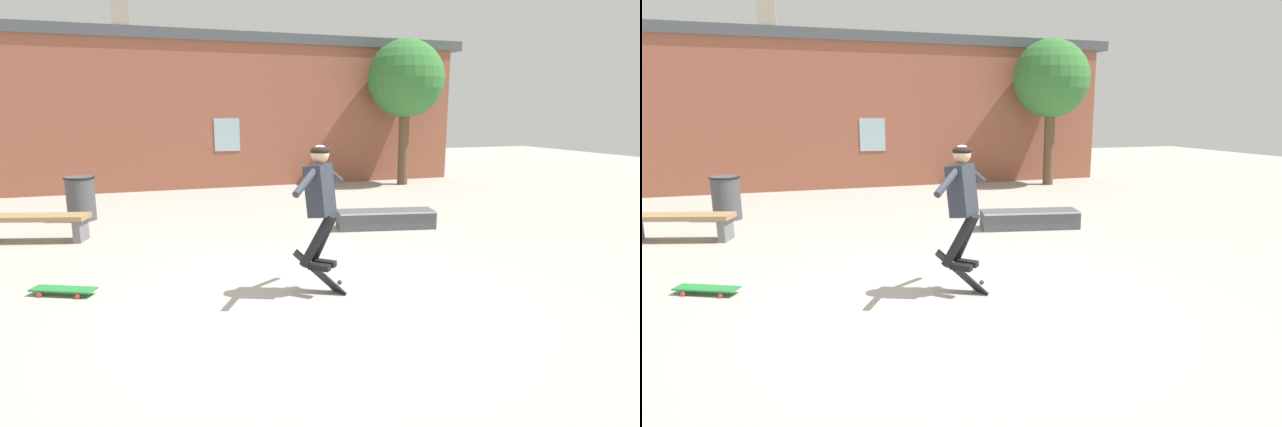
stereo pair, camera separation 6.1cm
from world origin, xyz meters
The scene contains 9 objects.
ground_plane centered at (0.00, 0.00, 0.00)m, with size 40.00×40.00×0.00m, color #A39E93.
building_backdrop centered at (-0.02, 8.96, 2.19)m, with size 15.42×0.52×5.26m.
tree_right centered at (5.29, 7.79, 3.00)m, with size 2.19×2.19×4.13m.
park_bench centered at (-3.62, 3.80, 0.33)m, with size 1.81×0.89×0.45m.
skate_ledge centered at (2.36, 2.86, 0.17)m, with size 1.87×0.87×0.33m.
trash_bin centered at (-3.08, 5.38, 0.46)m, with size 0.57×0.57×0.87m.
skater centered at (0.13, 0.02, 1.18)m, with size 0.90×0.94×1.45m.
skateboard_flipping centered at (0.14, 0.07, 0.23)m, with size 0.54×0.49×0.62m.
skateboard_resting centered at (-2.78, 0.92, 0.07)m, with size 0.78×0.51×0.08m.
Camera 2 is at (-1.60, -5.37, 2.15)m, focal length 28.00 mm.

